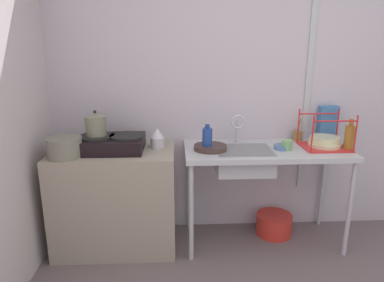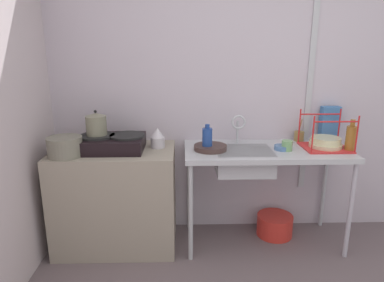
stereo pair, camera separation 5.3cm
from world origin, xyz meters
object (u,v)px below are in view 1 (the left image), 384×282
object	(u,v)px
utensil_jar	(298,135)
bottle_by_sink	(207,139)
frying_pan	(210,147)
bucket_on_floor	(274,224)
bottle_by_rack	(350,137)
sink_basin	(243,160)
dish_rack	(324,142)
cereal_box	(328,123)
percolator	(157,138)
pot_beside_stove	(65,147)
faucet	(238,124)
cup_by_rack	(287,145)
small_bowl_on_drainboard	(282,147)
pot_on_left_burner	(96,124)
stove	(112,143)

from	to	relation	value
utensil_jar	bottle_by_sink	bearing A→B (deg)	-162.06
frying_pan	bucket_on_floor	distance (m)	0.98
frying_pan	bottle_by_rack	world-z (taller)	bottle_by_rack
sink_basin	bucket_on_floor	world-z (taller)	sink_basin
dish_rack	cereal_box	xyz separation A→B (m)	(0.12, 0.24, 0.11)
bottle_by_rack	cereal_box	size ratio (longest dim) A/B	0.84
percolator	pot_beside_stove	bearing A→B (deg)	-162.24
faucet	frying_pan	distance (m)	0.33
cereal_box	bucket_on_floor	world-z (taller)	cereal_box
frying_pan	cup_by_rack	size ratio (longest dim) A/B	3.12
frying_pan	sink_basin	bearing A→B (deg)	-2.96
bottle_by_sink	bottle_by_rack	xyz separation A→B (m)	(1.13, -0.05, 0.01)
pot_beside_stove	small_bowl_on_drainboard	world-z (taller)	pot_beside_stove
pot_beside_stove	bottle_by_rack	distance (m)	2.21
cup_by_rack	pot_on_left_burner	bearing A→B (deg)	177.86
small_bowl_on_drainboard	dish_rack	bearing A→B (deg)	5.39
pot_on_left_burner	percolator	xyz separation A→B (m)	(0.47, 0.06, -0.13)
dish_rack	cup_by_rack	bearing A→B (deg)	-170.17
bottle_by_sink	utensil_jar	distance (m)	0.87
stove	bottle_by_sink	world-z (taller)	bottle_by_sink
utensil_jar	frying_pan	bearing A→B (deg)	-162.40
stove	bottle_by_rack	world-z (taller)	bottle_by_rack
cup_by_rack	cereal_box	size ratio (longest dim) A/B	0.28
dish_rack	bottle_by_rack	xyz separation A→B (m)	(0.16, -0.08, 0.06)
pot_beside_stove	faucet	world-z (taller)	faucet
pot_beside_stove	dish_rack	distance (m)	2.05
stove	pot_beside_stove	distance (m)	0.36
pot_on_left_burner	frying_pan	size ratio (longest dim) A/B	0.75
stove	dish_rack	bearing A→B (deg)	0.04
percolator	faucet	world-z (taller)	faucet
percolator	bucket_on_floor	bearing A→B (deg)	2.05
stove	bottle_by_sink	xyz separation A→B (m)	(0.76, -0.04, 0.03)
pot_on_left_burner	pot_beside_stove	distance (m)	0.29
cup_by_rack	small_bowl_on_drainboard	world-z (taller)	cup_by_rack
percolator	frying_pan	xyz separation A→B (m)	(0.43, -0.08, -0.06)
pot_on_left_burner	cereal_box	world-z (taller)	pot_on_left_burner
cereal_box	bucket_on_floor	xyz separation A→B (m)	(-0.46, -0.14, -0.90)
stove	bucket_on_floor	world-z (taller)	stove
percolator	bucket_on_floor	xyz separation A→B (m)	(1.03, 0.04, -0.83)
faucet	cereal_box	world-z (taller)	cereal_box
pot_on_left_burner	pot_beside_stove	xyz separation A→B (m)	(-0.20, -0.16, -0.14)
percolator	utensil_jar	size ratio (longest dim) A/B	0.84
pot_on_left_burner	bucket_on_floor	world-z (taller)	pot_on_left_burner
sink_basin	stove	bearing A→B (deg)	178.09
cup_by_rack	bottle_by_sink	size ratio (longest dim) A/B	0.40
faucet	dish_rack	world-z (taller)	dish_rack
percolator	dish_rack	distance (m)	1.37
faucet	bottle_by_rack	bearing A→B (deg)	-14.79
pot_on_left_burner	bucket_on_floor	xyz separation A→B (m)	(1.50, 0.10, -0.96)
dish_rack	cup_by_rack	distance (m)	0.34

